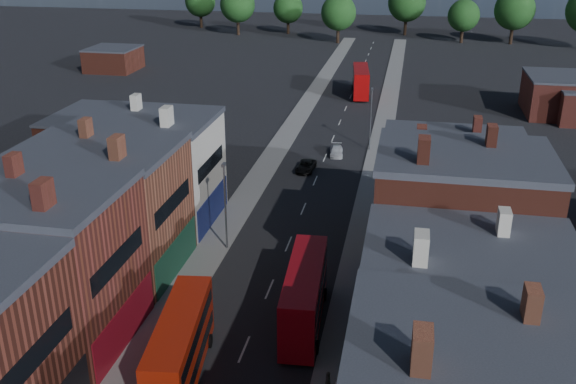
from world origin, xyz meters
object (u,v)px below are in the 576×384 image
at_px(bus_1, 305,294).
at_px(bus_2, 361,81).
at_px(bus_0, 180,346).
at_px(car_2, 306,166).
at_px(car_3, 336,151).
at_px(ped_3, 328,382).

bearing_deg(bus_1, bus_2, 88.25).
relative_size(bus_0, bus_1, 0.99).
distance_m(car_2, car_3, 6.91).
height_order(car_2, ped_3, ped_3).
xyz_separation_m(bus_1, ped_3, (2.68, -7.22, -1.57)).
distance_m(bus_0, bus_2, 76.71).
distance_m(bus_0, car_2, 38.61).
xyz_separation_m(bus_2, car_2, (-3.07, -38.03, -1.95)).
height_order(bus_2, car_2, bus_2).
bearing_deg(bus_0, ped_3, -6.26).
xyz_separation_m(bus_0, bus_1, (6.61, 7.41, 0.05)).
distance_m(bus_0, ped_3, 9.42).
distance_m(bus_1, ped_3, 7.86).
height_order(car_2, car_3, car_2).
xyz_separation_m(bus_0, ped_3, (9.30, 0.19, -1.52)).
distance_m(bus_2, car_3, 31.79).
relative_size(bus_0, bus_2, 0.95).
xyz_separation_m(bus_2, ped_3, (4.68, -76.38, -1.65)).
relative_size(bus_1, car_3, 2.74).
relative_size(bus_1, car_2, 2.55).
bearing_deg(ped_3, car_3, -5.77).
bearing_deg(bus_1, bus_0, -135.16).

